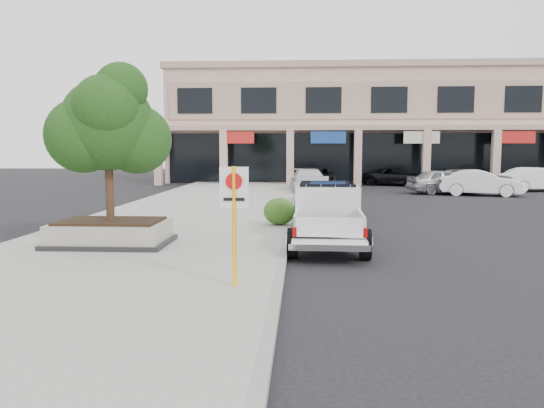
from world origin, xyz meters
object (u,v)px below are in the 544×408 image
(curb_car_c, at_px, (309,181))
(lot_car_a, at_px, (444,181))
(planter, at_px, (111,233))
(lot_car_d, at_px, (396,177))
(lot_car_e, at_px, (462,177))
(lot_car_f, at_px, (536,179))
(curb_car_a, at_px, (327,202))
(curb_car_b, at_px, (313,191))
(lot_car_b, at_px, (480,183))
(lot_car_c, at_px, (473,180))
(pickup_truck, at_px, (328,215))
(no_parking_sign, at_px, (234,210))
(planter_tree, at_px, (114,125))
(curb_car_d, at_px, (316,179))

(curb_car_c, height_order, lot_car_a, lot_car_a)
(lot_car_a, bearing_deg, planter, 131.23)
(lot_car_d, bearing_deg, lot_car_e, -76.07)
(lot_car_f, bearing_deg, lot_car_d, 46.42)
(curb_car_a, relative_size, curb_car_b, 0.94)
(planter, height_order, lot_car_e, lot_car_e)
(lot_car_b, bearing_deg, lot_car_e, 2.78)
(curb_car_a, distance_m, curb_car_b, 4.83)
(curb_car_a, xyz_separation_m, lot_car_b, (9.53, 10.92, 0.07))
(lot_car_c, bearing_deg, lot_car_d, 31.78)
(lot_car_c, bearing_deg, planter, 133.81)
(lot_car_e, bearing_deg, lot_car_a, 150.36)
(planter, bearing_deg, lot_car_b, 48.37)
(pickup_truck, relative_size, curb_car_a, 1.39)
(no_parking_sign, distance_m, lot_car_a, 25.36)
(lot_car_b, distance_m, lot_car_e, 7.61)
(pickup_truck, bearing_deg, no_parking_sign, -109.64)
(curb_car_b, bearing_deg, no_parking_sign, -93.84)
(curb_car_c, xyz_separation_m, lot_car_a, (8.35, 0.50, 0.01))
(lot_car_f, bearing_deg, lot_car_a, 95.99)
(lot_car_a, bearing_deg, lot_car_f, -83.85)
(curb_car_c, relative_size, lot_car_a, 1.15)
(planter, height_order, curb_car_b, curb_car_b)
(curb_car_a, bearing_deg, lot_car_c, 54.45)
(curb_car_a, height_order, lot_car_b, lot_car_b)
(no_parking_sign, xyz_separation_m, lot_car_f, (16.48, 25.44, -0.86))
(planter_tree, relative_size, lot_car_e, 0.97)
(lot_car_b, relative_size, lot_car_e, 1.12)
(planter, height_order, curb_car_c, curb_car_c)
(lot_car_e, bearing_deg, curb_car_c, 116.36)
(curb_car_b, bearing_deg, curb_car_c, 93.73)
(curb_car_a, distance_m, lot_car_a, 14.48)
(planter, bearing_deg, lot_car_d, 64.73)
(lot_car_c, bearing_deg, curb_car_a, 136.30)
(no_parking_sign, bearing_deg, planter, 133.16)
(pickup_truck, relative_size, lot_car_c, 1.17)
(lot_car_a, bearing_deg, lot_car_c, -59.89)
(no_parking_sign, xyz_separation_m, pickup_truck, (2.02, 5.17, -0.75))
(curb_car_c, height_order, lot_car_d, curb_car_c)
(lot_car_d, bearing_deg, curb_car_b, 179.85)
(curb_car_d, xyz_separation_m, lot_car_f, (14.30, -0.00, -0.01))
(curb_car_b, bearing_deg, lot_car_c, 44.81)
(lot_car_e, xyz_separation_m, lot_car_f, (3.52, -4.06, 0.08))
(lot_car_c, bearing_deg, pickup_truck, 144.33)
(curb_car_d, relative_size, lot_car_a, 1.25)
(planter, height_order, lot_car_a, lot_car_a)
(planter, relative_size, lot_car_f, 0.68)
(curb_car_c, xyz_separation_m, lot_car_e, (11.28, 6.73, -0.06))
(curb_car_c, bearing_deg, lot_car_f, 4.93)
(lot_car_f, bearing_deg, curb_car_d, 77.40)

